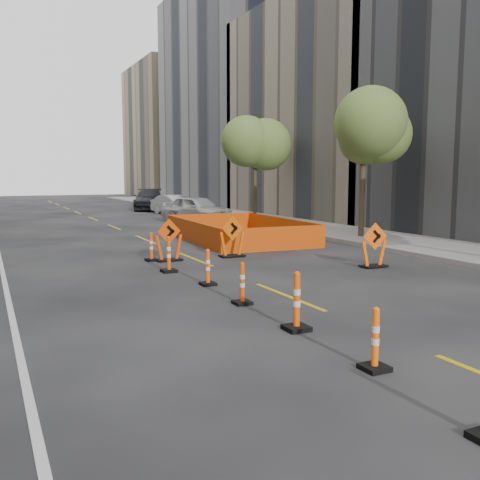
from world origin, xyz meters
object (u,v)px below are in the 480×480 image
channelizer_3 (297,301)px  chevron_sign_right (374,245)px  channelizer_6 (169,254)px  parked_car_mid (175,205)px  chevron_sign_left (169,240)px  channelizer_5 (208,267)px  chevron_sign_center (232,236)px  parked_car_far (149,199)px  channelizer_2 (375,339)px  channelizer_7 (151,247)px  parked_car_near (197,209)px  channelizer_4 (242,283)px

channelizer_3 → chevron_sign_right: chevron_sign_right is taller
channelizer_6 → parked_car_mid: parked_car_mid is taller
chevron_sign_right → chevron_sign_left: bearing=149.9°
channelizer_6 → channelizer_3: bearing=-87.7°
channelizer_6 → channelizer_5: bearing=-81.6°
chevron_sign_center → chevron_sign_right: (2.99, -3.69, -0.02)m
parked_car_mid → parked_car_far: 5.50m
channelizer_3 → chevron_sign_left: bearing=87.5°
chevron_sign_left → parked_car_far: size_ratio=0.24×
channelizer_2 → chevron_sign_center: 10.79m
channelizer_7 → chevron_sign_center: size_ratio=0.67×
chevron_sign_right → parked_car_near: bearing=94.1°
channelizer_7 → parked_car_mid: 20.45m
channelizer_4 → channelizer_7: size_ratio=0.99×
chevron_sign_right → parked_car_far: 28.69m
channelizer_2 → channelizer_7: size_ratio=0.99×
channelizer_7 → channelizer_3: bearing=-89.0°
channelizer_2 → channelizer_6: 8.67m
channelizer_3 → chevron_sign_left: 8.44m
channelizer_4 → chevron_sign_left: (0.40, 6.26, 0.23)m
channelizer_2 → chevron_sign_left: 10.61m
channelizer_5 → parked_car_far: (6.81, 28.94, 0.36)m
chevron_sign_center → channelizer_4: bearing=-123.8°
channelizer_5 → channelizer_3: bearing=-90.7°
parked_car_mid → parked_car_far: size_ratio=0.72×
chevron_sign_left → channelizer_6: bearing=-119.2°
channelizer_4 → channelizer_6: bearing=93.1°
chevron_sign_right → channelizer_2: bearing=-123.3°
parked_car_far → chevron_sign_center: bearing=-82.5°
chevron_sign_left → parked_car_mid: chevron_sign_left is taller
channelizer_3 → parked_car_near: 21.80m
channelizer_4 → parked_car_mid: parked_car_mid is taller
channelizer_5 → parked_car_near: 17.67m
channelizer_6 → chevron_sign_left: size_ratio=0.76×
channelizer_2 → channelizer_5: 6.50m
channelizer_2 → channelizer_4: (-0.00, 4.33, -0.00)m
channelizer_5 → chevron_sign_left: bearing=85.6°
channelizer_2 → chevron_sign_left: size_ratio=0.67×
channelizer_3 → chevron_sign_center: size_ratio=0.77×
chevron_sign_right → parked_car_mid: (1.56, 23.17, -0.00)m
channelizer_6 → channelizer_7: size_ratio=1.11×
channelizer_7 → chevron_sign_right: size_ratio=0.69×
channelizer_5 → parked_car_mid: size_ratio=0.23×
channelizer_2 → channelizer_5: (0.09, 6.50, 0.00)m
channelizer_5 → channelizer_6: 2.19m
parked_car_near → parked_car_mid: size_ratio=1.14×
channelizer_2 → channelizer_6: bearing=91.5°
channelizer_4 → channelizer_7: (-0.11, 6.50, 0.01)m
channelizer_6 → parked_car_far: parked_car_far is taller
channelizer_5 → parked_car_mid: parked_car_mid is taller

